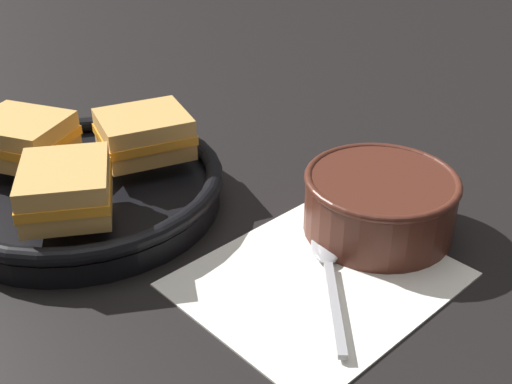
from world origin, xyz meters
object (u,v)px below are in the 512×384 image
at_px(skillet, 84,188).
at_px(sandwich_near_left, 22,138).
at_px(spoon, 328,262).
at_px(soup_bowl, 380,200).
at_px(sandwich_near_right, 66,188).
at_px(sandwich_far_left, 144,134).

relative_size(skillet, sandwich_near_left, 2.59).
bearing_deg(spoon, soup_bowl, -41.81).
relative_size(soup_bowl, sandwich_near_right, 1.21).
bearing_deg(spoon, sandwich_near_left, 65.68).
bearing_deg(sandwich_near_left, sandwich_near_right, -109.76).
distance_m(sandwich_near_left, sandwich_near_right, 0.13).
relative_size(skillet, sandwich_far_left, 2.40).
distance_m(soup_bowl, spoon, 0.09).
bearing_deg(spoon, sandwich_far_left, 50.61).
xyz_separation_m(skillet, sandwich_far_left, (0.07, -0.03, 0.04)).
xyz_separation_m(soup_bowl, sandwich_near_left, (-0.15, 0.36, 0.03)).
height_order(skillet, sandwich_far_left, sandwich_far_left).
xyz_separation_m(skillet, sandwich_near_right, (-0.06, -0.05, 0.04)).
bearing_deg(sandwich_near_left, sandwich_far_left, -49.76).
xyz_separation_m(soup_bowl, skillet, (-0.14, 0.28, -0.02)).
xyz_separation_m(sandwich_near_right, sandwich_far_left, (0.13, 0.02, 0.00)).
height_order(soup_bowl, spoon, soup_bowl).
bearing_deg(skillet, sandwich_near_right, -139.76).
distance_m(skillet, sandwich_far_left, 0.09).
bearing_deg(sandwich_near_right, soup_bowl, -49.92).
bearing_deg(sandwich_near_left, spoon, -79.00).
height_order(sandwich_near_left, sandwich_near_right, same).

